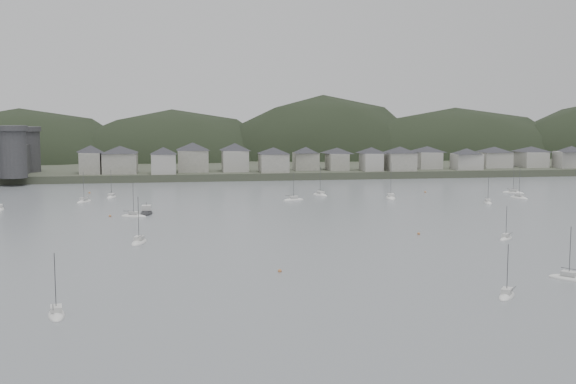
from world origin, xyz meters
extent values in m
plane|color=slate|center=(0.00, 0.00, 0.00)|extent=(900.00, 900.00, 0.00)
cube|color=#383D2D|center=(0.00, 295.00, 1.50)|extent=(900.00, 250.00, 3.00)
ellipsoid|color=black|center=(-110.87, 271.94, -10.14)|extent=(138.98, 92.48, 81.13)
ellipsoid|color=black|center=(-32.30, 272.87, -9.97)|extent=(132.08, 90.41, 79.74)
ellipsoid|color=black|center=(50.65, 272.93, -12.68)|extent=(133.88, 88.37, 101.41)
ellipsoid|color=black|center=(125.95, 267.91, -10.32)|extent=(165.81, 81.78, 82.55)
cylinder|color=#37373A|center=(-92.00, 166.00, 12.00)|extent=(10.00, 10.00, 18.00)
cylinder|color=#37373A|center=(-92.00, 194.00, 11.50)|extent=(10.00, 10.00, 17.00)
cube|color=#37373A|center=(-92.00, 180.00, 9.00)|extent=(3.50, 30.00, 12.00)
cube|color=gray|center=(-65.00, 181.96, 7.29)|extent=(8.34, 12.91, 8.59)
pyramid|color=#2B2B30|center=(-65.00, 181.96, 13.09)|extent=(15.78, 15.78, 3.01)
cube|color=gray|center=(-53.32, 181.32, 7.18)|extent=(13.68, 13.35, 8.36)
pyramid|color=#2B2B30|center=(-53.32, 181.32, 12.82)|extent=(20.07, 20.07, 2.93)
cube|color=#B2AFA8|center=(-35.57, 176.02, 7.04)|extent=(9.78, 10.20, 8.08)
pyramid|color=#2B2B30|center=(-35.57, 176.02, 12.49)|extent=(14.83, 14.83, 2.83)
cube|color=gray|center=(-23.51, 185.65, 7.55)|extent=(12.59, 13.33, 9.09)
pyramid|color=#2B2B30|center=(-23.51, 185.65, 13.68)|extent=(19.24, 19.24, 3.18)
cube|color=#B2AFA8|center=(-5.75, 184.10, 7.43)|extent=(10.74, 12.17, 8.87)
pyramid|color=#2B2B30|center=(-5.75, 184.10, 13.42)|extent=(17.01, 17.01, 3.10)
cube|color=gray|center=(9.92, 177.53, 6.85)|extent=(11.63, 12.09, 7.69)
pyramid|color=#2B2B30|center=(9.92, 177.53, 12.04)|extent=(17.61, 17.61, 2.69)
cube|color=gray|center=(25.25, 186.19, 6.72)|extent=(10.37, 9.35, 7.44)
pyramid|color=#2B2B30|center=(25.25, 186.19, 11.74)|extent=(14.65, 14.65, 2.60)
cube|color=gray|center=(38.63, 183.79, 6.61)|extent=(8.24, 12.20, 7.22)
pyramid|color=#2B2B30|center=(38.63, 183.79, 11.48)|extent=(15.17, 15.17, 2.53)
cube|color=#B2AFA8|center=(52.50, 178.55, 6.73)|extent=(8.06, 10.91, 7.46)
pyramid|color=#2B2B30|center=(52.50, 178.55, 11.77)|extent=(14.08, 14.08, 2.61)
cube|color=gray|center=(64.81, 177.06, 6.83)|extent=(11.73, 11.78, 7.66)
pyramid|color=#2B2B30|center=(64.81, 177.06, 12.00)|extent=(17.46, 17.46, 2.68)
cube|color=#B2AFA8|center=(80.64, 186.91, 6.67)|extent=(10.19, 13.02, 7.33)
pyramid|color=#2B2B30|center=(80.64, 186.91, 11.62)|extent=(17.23, 17.23, 2.57)
cube|color=#B2AFA8|center=(95.55, 178.06, 6.44)|extent=(11.70, 9.81, 6.88)
pyramid|color=#2B2B30|center=(95.55, 178.06, 11.08)|extent=(15.97, 15.97, 2.41)
cube|color=#B2AFA8|center=(112.40, 186.91, 6.50)|extent=(12.83, 12.48, 7.00)
pyramid|color=#2B2B30|center=(112.40, 186.91, 11.22)|extent=(18.79, 18.79, 2.45)
cube|color=#B2AFA8|center=(130.73, 187.42, 6.48)|extent=(11.07, 13.50, 6.97)
pyramid|color=#2B2B30|center=(130.73, 187.42, 11.19)|extent=(18.25, 18.25, 2.44)
cube|color=#B2AFA8|center=(146.02, 179.72, 6.67)|extent=(13.75, 9.12, 7.34)
pyramid|color=#2B2B30|center=(146.02, 179.72, 11.62)|extent=(16.97, 16.97, 2.57)
ellipsoid|color=silver|center=(6.37, 103.97, 0.05)|extent=(7.49, 4.14, 1.43)
cube|color=silver|center=(6.37, 103.97, 1.06)|extent=(2.83, 2.19, 0.70)
cylinder|color=#3F3F42|center=(6.37, 103.97, 4.66)|extent=(0.12, 0.12, 8.92)
cylinder|color=#3F3F42|center=(5.13, 104.32, 1.61)|extent=(3.12, 0.97, 0.10)
ellipsoid|color=silver|center=(38.51, 103.94, 0.05)|extent=(4.63, 9.58, 1.84)
cube|color=silver|center=(38.51, 103.94, 1.27)|extent=(2.59, 3.54, 0.70)
cylinder|color=#3F3F42|center=(38.51, 103.94, 5.95)|extent=(0.12, 0.12, 11.49)
cylinder|color=#3F3F42|center=(38.20, 105.57, 1.82)|extent=(0.88, 4.08, 0.10)
ellipsoid|color=silver|center=(64.57, 87.28, 0.05)|extent=(3.48, 6.85, 1.31)
cube|color=silver|center=(64.57, 87.28, 1.00)|extent=(1.91, 2.55, 0.70)
cylinder|color=#3F3F42|center=(64.57, 87.28, 4.29)|extent=(0.12, 0.12, 8.18)
cylinder|color=#3F3F42|center=(64.31, 88.43, 1.55)|extent=(0.74, 2.90, 0.10)
ellipsoid|color=silver|center=(-38.83, 34.99, 0.05)|extent=(4.22, 8.26, 1.58)
cube|color=silver|center=(-38.83, 34.99, 1.14)|extent=(2.31, 3.08, 0.70)
cylinder|color=#3F3F42|center=(-38.83, 34.99, 5.13)|extent=(0.12, 0.12, 9.87)
cylinder|color=#3F3F42|center=(-38.51, 33.61, 1.69)|extent=(0.89, 3.48, 0.10)
ellipsoid|color=silver|center=(34.56, -10.94, 0.05)|extent=(6.13, 7.00, 1.42)
cube|color=silver|center=(34.56, -10.94, 1.06)|extent=(2.75, 2.92, 0.70)
cylinder|color=#3F3F42|center=(34.56, -10.94, 4.63)|extent=(0.12, 0.12, 8.86)
cylinder|color=#3F3F42|center=(35.34, -9.93, 1.61)|extent=(2.03, 2.59, 0.10)
ellipsoid|color=silver|center=(85.09, 112.03, 0.05)|extent=(7.22, 7.25, 1.55)
cube|color=silver|center=(85.09, 112.03, 1.12)|extent=(3.12, 3.13, 0.70)
cylinder|color=#3F3F42|center=(85.09, 112.03, 5.04)|extent=(0.12, 0.12, 9.69)
cylinder|color=#3F3F42|center=(84.11, 111.04, 1.67)|extent=(2.53, 2.55, 0.10)
ellipsoid|color=silver|center=(-47.44, -20.00, 0.05)|extent=(3.38, 7.21, 1.39)
cube|color=silver|center=(-47.44, -20.00, 1.04)|extent=(1.92, 2.65, 0.70)
cylinder|color=#3F3F42|center=(-47.44, -20.00, 4.53)|extent=(0.12, 0.12, 8.66)
cylinder|color=#3F3F42|center=(-47.65, -21.23, 1.59)|extent=(0.64, 3.09, 0.10)
ellipsoid|color=silver|center=(41.49, 27.00, 0.05)|extent=(5.44, 5.43, 1.16)
cube|color=silver|center=(41.49, 27.00, 0.93)|extent=(2.35, 2.35, 0.70)
cylinder|color=#3F3F42|center=(41.49, 27.00, 3.84)|extent=(0.12, 0.12, 7.28)
cylinder|color=#3F3F42|center=(42.23, 26.26, 1.48)|extent=(1.92, 1.92, 0.10)
ellipsoid|color=silver|center=(-59.30, 109.54, 0.05)|extent=(5.32, 7.67, 1.47)
cube|color=silver|center=(-59.30, 109.54, 1.09)|extent=(2.58, 3.03, 0.70)
cylinder|color=#3F3F42|center=(-59.30, 109.54, 4.81)|extent=(0.12, 0.12, 9.22)
cylinder|color=#3F3F42|center=(-58.73, 108.34, 1.64)|extent=(1.53, 3.03, 0.10)
ellipsoid|color=silver|center=(80.10, 97.77, 0.05)|extent=(4.53, 8.35, 1.59)
cube|color=silver|center=(80.10, 97.77, 1.15)|extent=(2.42, 3.14, 0.70)
cylinder|color=#3F3F42|center=(80.10, 97.77, 5.17)|extent=(0.12, 0.12, 9.95)
cylinder|color=#3F3F42|center=(79.73, 96.38, 1.70)|extent=(1.03, 3.48, 0.10)
ellipsoid|color=silver|center=(-51.83, 120.43, 0.05)|extent=(3.72, 7.56, 1.45)
cube|color=silver|center=(-51.83, 120.43, 1.07)|extent=(2.07, 2.80, 0.70)
cylinder|color=#3F3F42|center=(-51.83, 120.43, 4.73)|extent=(0.12, 0.12, 9.05)
cylinder|color=#3F3F42|center=(-52.09, 121.70, 1.62)|extent=(0.75, 3.21, 0.10)
ellipsoid|color=silver|center=(17.45, 115.97, 0.05)|extent=(5.16, 7.96, 1.52)
cube|color=silver|center=(17.45, 115.97, 1.11)|extent=(2.56, 3.10, 0.70)
cylinder|color=#3F3F42|center=(17.45, 115.97, 4.95)|extent=(0.12, 0.12, 9.50)
cylinder|color=#3F3F42|center=(17.98, 117.23, 1.66)|extent=(1.40, 3.20, 0.10)
ellipsoid|color=silver|center=(-42.17, 74.96, 0.05)|extent=(7.65, 4.93, 1.46)
cube|color=silver|center=(-42.17, 74.96, 1.08)|extent=(2.98, 2.46, 0.70)
cylinder|color=#3F3F42|center=(-42.17, 74.96, 4.77)|extent=(0.12, 0.12, 9.14)
cylinder|color=#3F3F42|center=(-43.38, 74.46, 1.63)|extent=(3.08, 1.34, 0.10)
ellipsoid|color=silver|center=(19.02, -20.00, 0.05)|extent=(5.45, 6.33, 1.28)
cube|color=silver|center=(19.02, -20.00, 0.99)|extent=(2.46, 2.63, 0.70)
cylinder|color=#3F3F42|center=(19.02, -20.00, 4.18)|extent=(0.12, 0.12, 7.97)
cylinder|color=#3F3F42|center=(19.70, -20.92, 1.54)|extent=(1.80, 2.36, 0.10)
ellipsoid|color=black|center=(-38.97, 80.34, 0.05)|extent=(3.75, 9.08, 1.96)
cube|color=silver|center=(-38.97, 80.34, 1.68)|extent=(2.65, 2.82, 1.40)
cylinder|color=#3F3F42|center=(-38.97, 80.34, 2.58)|extent=(0.10, 0.10, 1.20)
sphere|color=#BA723E|center=(24.51, 36.20, 0.15)|extent=(0.70, 0.70, 0.70)
sphere|color=#BA723E|center=(-48.50, 76.33, 0.15)|extent=(0.70, 0.70, 0.70)
sphere|color=#BA723E|center=(-60.54, 134.87, 0.15)|extent=(0.70, 0.70, 0.70)
sphere|color=#BA723E|center=(55.74, 119.24, 0.15)|extent=(0.70, 0.70, 0.70)
sphere|color=#BA723E|center=(-12.84, 2.41, 0.15)|extent=(0.70, 0.70, 0.70)
camera|label=1|loc=(-30.68, -121.04, 28.15)|focal=44.87mm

